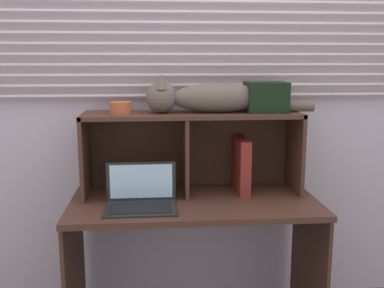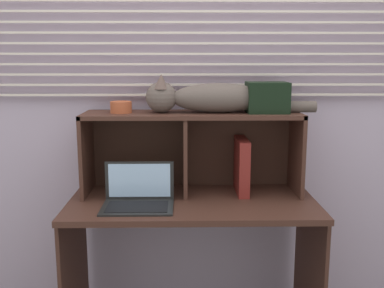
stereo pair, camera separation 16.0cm
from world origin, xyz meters
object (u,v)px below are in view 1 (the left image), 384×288
at_px(cat, 207,97).
at_px(small_basket, 121,108).
at_px(book_stack, 154,191).
at_px(storage_box, 266,97).
at_px(binder_upright, 241,165).
at_px(laptop, 141,199).

relative_size(cat, small_basket, 7.94).
relative_size(book_stack, storage_box, 1.01).
bearing_deg(cat, small_basket, 180.00).
bearing_deg(binder_upright, book_stack, -179.57).
bearing_deg(binder_upright, small_basket, 180.00).
xyz_separation_m(binder_upright, book_stack, (-0.48, -0.00, -0.13)).
distance_m(laptop, binder_upright, 0.60).
bearing_deg(laptop, cat, 32.38).
bearing_deg(laptop, binder_upright, 22.50).
distance_m(binder_upright, storage_box, 0.39).
bearing_deg(book_stack, laptop, -105.59).
height_order(laptop, small_basket, small_basket).
bearing_deg(book_stack, binder_upright, 0.43).
bearing_deg(laptop, book_stack, 74.41).
xyz_separation_m(laptop, small_basket, (-0.10, 0.22, 0.43)).
height_order(binder_upright, book_stack, binder_upright).
distance_m(laptop, storage_box, 0.85).
relative_size(cat, laptop, 2.58).
xyz_separation_m(binder_upright, small_basket, (-0.65, 0.00, 0.32)).
xyz_separation_m(cat, book_stack, (-0.29, -0.00, -0.51)).
relative_size(binder_upright, storage_box, 1.38).
height_order(binder_upright, storage_box, storage_box).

